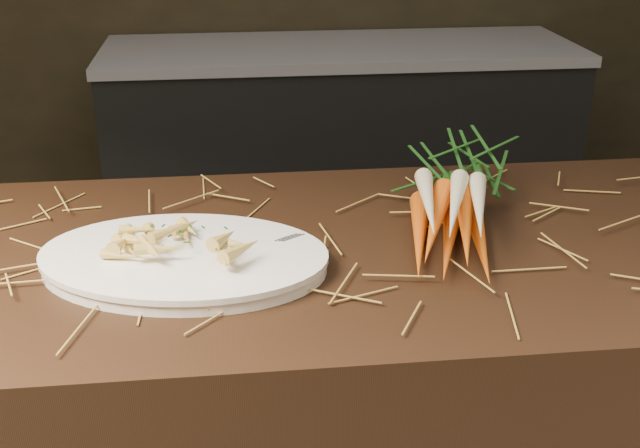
{
  "coord_description": "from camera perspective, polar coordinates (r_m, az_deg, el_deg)",
  "views": [
    {
      "loc": [
        -0.13,
        -0.88,
        1.47
      ],
      "look_at": [
        0.0,
        0.25,
        0.96
      ],
      "focal_mm": 45.0,
      "sensor_mm": 36.0,
      "label": 1
    }
  ],
  "objects": [
    {
      "name": "serving_platter",
      "position": [
        1.25,
        -9.64,
        -2.69
      ],
      "size": [
        0.49,
        0.37,
        0.02
      ],
      "primitive_type": null,
      "rotation": [
        0.0,
        0.0,
        -0.19
      ],
      "color": "white",
      "rests_on": "main_counter"
    },
    {
      "name": "root_veg_bunch",
      "position": [
        1.44,
        9.51,
        2.62
      ],
      "size": [
        0.3,
        0.56,
        0.1
      ],
      "rotation": [
        0.0,
        0.0,
        -0.3
      ],
      "color": "#D85814",
      "rests_on": "main_counter"
    },
    {
      "name": "straw_bedding",
      "position": [
        1.31,
        -0.3,
        -1.19
      ],
      "size": [
        1.4,
        0.6,
        0.02
      ],
      "primitive_type": null,
      "color": "olive",
      "rests_on": "main_counter"
    },
    {
      "name": "back_counter",
      "position": [
        3.26,
        1.4,
        5.35
      ],
      "size": [
        1.82,
        0.62,
        0.84
      ],
      "color": "black",
      "rests_on": "ground"
    },
    {
      "name": "serving_fork",
      "position": [
        1.2,
        -2.62,
        -2.81
      ],
      "size": [
        0.15,
        0.1,
        0.0
      ],
      "primitive_type": "cube",
      "rotation": [
        0.0,
        0.0,
        -1.01
      ],
      "color": "silver",
      "rests_on": "serving_platter"
    },
    {
      "name": "roasted_veg_heap",
      "position": [
        1.24,
        -9.76,
        -1.19
      ],
      "size": [
        0.24,
        0.19,
        0.05
      ],
      "primitive_type": null,
      "rotation": [
        0.0,
        0.0,
        -0.19
      ],
      "color": "#B5933B",
      "rests_on": "serving_platter"
    }
  ]
}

